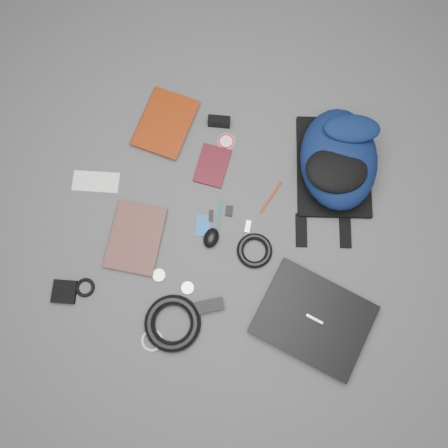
% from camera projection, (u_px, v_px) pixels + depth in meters
% --- Properties ---
extents(ground, '(4.00, 4.00, 0.00)m').
position_uv_depth(ground, '(224.00, 225.00, 1.73)').
color(ground, '#4F4F51').
rests_on(ground, ground).
extents(backpack, '(0.39, 0.51, 0.19)m').
position_uv_depth(backpack, '(339.00, 159.00, 1.69)').
color(backpack, black).
rests_on(backpack, ground).
extents(laptop, '(0.47, 0.41, 0.04)m').
position_uv_depth(laptop, '(314.00, 319.00, 1.63)').
color(laptop, black).
rests_on(laptop, ground).
extents(textbook_red, '(0.25, 0.31, 0.03)m').
position_uv_depth(textbook_red, '(142.00, 115.00, 1.82)').
color(textbook_red, maroon).
rests_on(textbook_red, ground).
extents(comic_book, '(0.20, 0.28, 0.02)m').
position_uv_depth(comic_book, '(111.00, 233.00, 1.71)').
color(comic_book, '#AF4A0C').
rests_on(comic_book, ground).
extents(envelope, '(0.20, 0.11, 0.00)m').
position_uv_depth(envelope, '(96.00, 182.00, 1.77)').
color(envelope, white).
rests_on(envelope, ground).
extents(dvd_case, '(0.13, 0.18, 0.01)m').
position_uv_depth(dvd_case, '(212.00, 166.00, 1.78)').
color(dvd_case, '#3D0B11').
rests_on(dvd_case, ground).
extents(compact_camera, '(0.09, 0.04, 0.05)m').
position_uv_depth(compact_camera, '(219.00, 122.00, 1.80)').
color(compact_camera, black).
rests_on(compact_camera, ground).
extents(sticker_disc, '(0.08, 0.08, 0.00)m').
position_uv_depth(sticker_disc, '(226.00, 141.00, 1.81)').
color(sticker_disc, white).
rests_on(sticker_disc, ground).
extents(pen_teal, '(0.02, 0.14, 0.01)m').
position_uv_depth(pen_teal, '(219.00, 216.00, 1.74)').
color(pen_teal, '#0D7A66').
rests_on(pen_teal, ground).
extents(pen_red, '(0.07, 0.15, 0.01)m').
position_uv_depth(pen_red, '(271.00, 197.00, 1.75)').
color(pen_red, '#B5280D').
rests_on(pen_red, ground).
extents(id_badge, '(0.07, 0.09, 0.00)m').
position_uv_depth(id_badge, '(203.00, 226.00, 1.73)').
color(id_badge, '#1656A7').
rests_on(id_badge, ground).
extents(usb_black, '(0.02, 0.05, 0.01)m').
position_uv_depth(usb_black, '(211.00, 216.00, 1.74)').
color(usb_black, black).
rests_on(usb_black, ground).
extents(usb_silver, '(0.02, 0.05, 0.01)m').
position_uv_depth(usb_silver, '(248.00, 227.00, 1.73)').
color(usb_silver, silver).
rests_on(usb_silver, ground).
extents(key_fob, '(0.03, 0.04, 0.01)m').
position_uv_depth(key_fob, '(229.00, 211.00, 1.74)').
color(key_fob, black).
rests_on(key_fob, ground).
extents(mouse, '(0.07, 0.09, 0.04)m').
position_uv_depth(mouse, '(211.00, 238.00, 1.70)').
color(mouse, black).
rests_on(mouse, ground).
extents(headphone_left, '(0.05, 0.05, 0.01)m').
position_uv_depth(headphone_left, '(159.00, 275.00, 1.68)').
color(headphone_left, '#B8B8BA').
rests_on(headphone_left, ground).
extents(headphone_right, '(0.05, 0.05, 0.01)m').
position_uv_depth(headphone_right, '(188.00, 288.00, 1.67)').
color(headphone_right, silver).
rests_on(headphone_right, ground).
extents(cable_coil, '(0.14, 0.14, 0.03)m').
position_uv_depth(cable_coil, '(255.00, 251.00, 1.70)').
color(cable_coil, black).
rests_on(cable_coil, ground).
extents(power_brick, '(0.12, 0.09, 0.03)m').
position_uv_depth(power_brick, '(209.00, 306.00, 1.65)').
color(power_brick, black).
rests_on(power_brick, ground).
extents(power_cord_coil, '(0.27, 0.27, 0.04)m').
position_uv_depth(power_cord_coil, '(173.00, 323.00, 1.63)').
color(power_cord_coil, black).
rests_on(power_cord_coil, ground).
extents(pouch, '(0.10, 0.10, 0.02)m').
position_uv_depth(pouch, '(64.00, 292.00, 1.66)').
color(pouch, black).
rests_on(pouch, ground).
extents(earbud_coil, '(0.08, 0.08, 0.01)m').
position_uv_depth(earbud_coil, '(85.00, 288.00, 1.67)').
color(earbud_coil, black).
rests_on(earbud_coil, ground).
extents(white_cable_coil, '(0.09, 0.09, 0.01)m').
position_uv_depth(white_cable_coil, '(152.00, 340.00, 1.63)').
color(white_cable_coil, silver).
rests_on(white_cable_coil, ground).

